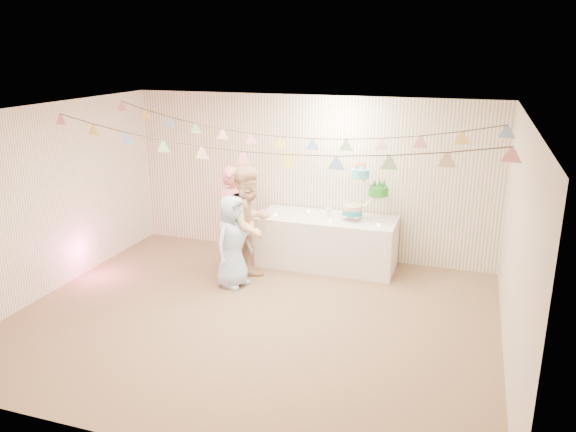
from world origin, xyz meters
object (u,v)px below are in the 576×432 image
(cake_stand, at_px, (364,197))
(person_adult_b, at_px, (250,225))
(person_adult_a, at_px, (235,220))
(person_child, at_px, (233,241))
(table, at_px, (327,241))

(cake_stand, height_order, person_adult_b, person_adult_b)
(cake_stand, distance_m, person_adult_a, 1.98)
(person_adult_b, xyz_separation_m, person_child, (-0.16, -0.25, -0.19))
(person_adult_b, height_order, person_child, person_adult_b)
(cake_stand, bearing_deg, person_child, -143.21)
(person_adult_a, bearing_deg, cake_stand, -34.51)
(person_adult_b, relative_size, person_child, 1.28)
(person_adult_b, bearing_deg, cake_stand, -37.78)
(person_adult_b, bearing_deg, table, -26.20)
(cake_stand, relative_size, person_adult_a, 0.50)
(person_adult_a, bearing_deg, person_adult_b, -94.12)
(cake_stand, distance_m, person_adult_b, 1.79)
(table, height_order, cake_stand, cake_stand)
(person_adult_a, distance_m, person_adult_b, 0.47)
(cake_stand, xyz_separation_m, person_child, (-1.63, -1.22, -0.48))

